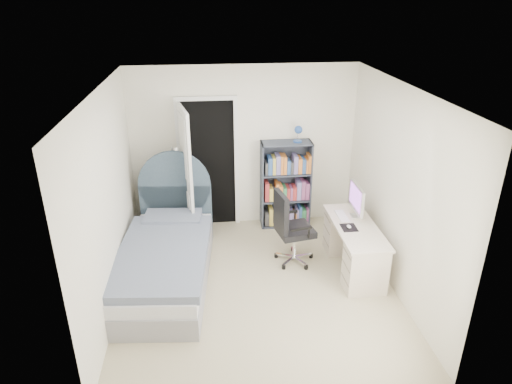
{
  "coord_description": "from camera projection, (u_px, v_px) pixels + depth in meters",
  "views": [
    {
      "loc": [
        -0.55,
        -4.81,
        3.46
      ],
      "look_at": [
        0.03,
        0.37,
        1.14
      ],
      "focal_mm": 32.0,
      "sensor_mm": 36.0,
      "label": 1
    }
  ],
  "objects": [
    {
      "name": "door",
      "position": [
        194.0,
        170.0,
        6.7
      ],
      "size": [
        0.92,
        0.82,
        2.06
      ],
      "color": "black",
      "rests_on": "ground"
    },
    {
      "name": "room_shell",
      "position": [
        257.0,
        197.0,
        5.32
      ],
      "size": [
        3.5,
        3.7,
        2.6
      ],
      "color": "tan",
      "rests_on": "ground"
    },
    {
      "name": "nightstand",
      "position": [
        167.0,
        211.0,
        6.95
      ],
      "size": [
        0.37,
        0.37,
        0.56
      ],
      "color": "tan",
      "rests_on": "ground"
    },
    {
      "name": "desk",
      "position": [
        354.0,
        245.0,
        6.05
      ],
      "size": [
        0.54,
        1.34,
        1.1
      ],
      "color": "beige",
      "rests_on": "ground"
    },
    {
      "name": "bed",
      "position": [
        166.0,
        257.0,
        5.85
      ],
      "size": [
        1.26,
        2.36,
        1.4
      ],
      "color": "gray",
      "rests_on": "ground"
    },
    {
      "name": "office_chair",
      "position": [
        289.0,
        225.0,
        6.1
      ],
      "size": [
        0.57,
        0.58,
        1.05
      ],
      "color": "silver",
      "rests_on": "ground"
    },
    {
      "name": "floor_lamp",
      "position": [
        177.0,
        202.0,
        6.73
      ],
      "size": [
        0.21,
        0.21,
        1.45
      ],
      "color": "silver",
      "rests_on": "ground"
    },
    {
      "name": "bookcase",
      "position": [
        286.0,
        187.0,
        7.11
      ],
      "size": [
        0.77,
        0.33,
        1.63
      ],
      "color": "#39404E",
      "rests_on": "ground"
    }
  ]
}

